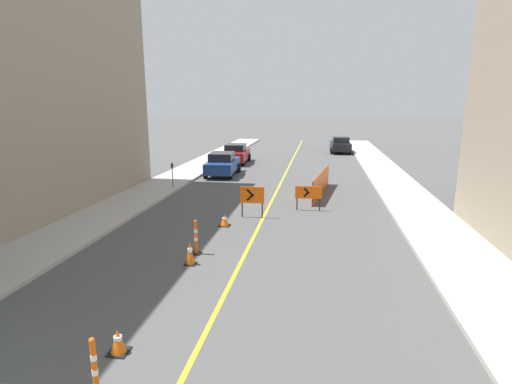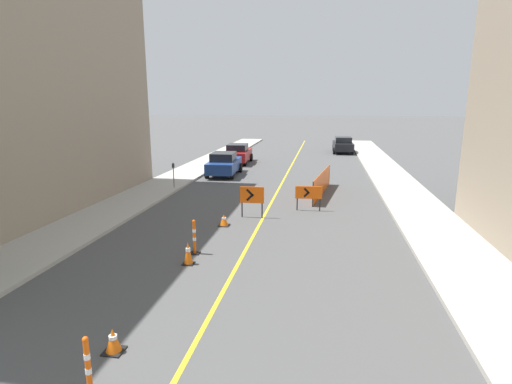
% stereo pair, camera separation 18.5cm
% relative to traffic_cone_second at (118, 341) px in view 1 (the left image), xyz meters
% --- Properties ---
extents(lane_stripe, '(0.12, 53.10, 0.01)m').
position_rel_traffic_cone_second_xyz_m(lane_stripe, '(1.53, 19.41, -0.25)').
color(lane_stripe, gold).
rests_on(lane_stripe, ground_plane).
extents(sidewalk_left, '(2.76, 53.10, 0.13)m').
position_rel_traffic_cone_second_xyz_m(sidewalk_left, '(-5.44, 19.41, -0.19)').
color(sidewalk_left, '#ADA89E').
rests_on(sidewalk_left, ground_plane).
extents(sidewalk_right, '(2.76, 53.10, 0.13)m').
position_rel_traffic_cone_second_xyz_m(sidewalk_right, '(8.50, 19.41, -0.19)').
color(sidewalk_right, '#ADA89E').
rests_on(sidewalk_right, ground_plane).
extents(traffic_cone_second, '(0.40, 0.40, 0.52)m').
position_rel_traffic_cone_second_xyz_m(traffic_cone_second, '(0.00, 0.00, 0.00)').
color(traffic_cone_second, black).
rests_on(traffic_cone_second, ground_plane).
extents(traffic_cone_third, '(0.35, 0.35, 0.74)m').
position_rel_traffic_cone_second_xyz_m(traffic_cone_third, '(0.00, 4.56, 0.11)').
color(traffic_cone_third, black).
rests_on(traffic_cone_third, ground_plane).
extents(traffic_cone_fourth, '(0.44, 0.44, 0.48)m').
position_rel_traffic_cone_second_xyz_m(traffic_cone_fourth, '(0.13, 8.61, -0.02)').
color(traffic_cone_fourth, black).
rests_on(traffic_cone_fourth, ground_plane).
extents(delineator_post_front, '(0.31, 0.31, 1.15)m').
position_rel_traffic_cone_second_xyz_m(delineator_post_front, '(0.25, -1.23, 0.24)').
color(delineator_post_front, black).
rests_on(delineator_post_front, ground_plane).
extents(delineator_post_rear, '(0.32, 0.32, 1.18)m').
position_rel_traffic_cone_second_xyz_m(delineator_post_rear, '(-0.08, 5.44, 0.26)').
color(delineator_post_rear, black).
rests_on(delineator_post_rear, ground_plane).
extents(arrow_barricade_primary, '(1.05, 0.12, 1.38)m').
position_rel_traffic_cone_second_xyz_m(arrow_barricade_primary, '(1.04, 9.98, 0.71)').
color(arrow_barricade_primary, '#EF560C').
rests_on(arrow_barricade_primary, ground_plane).
extents(arrow_barricade_secondary, '(1.24, 0.16, 1.16)m').
position_rel_traffic_cone_second_xyz_m(arrow_barricade_secondary, '(3.43, 11.53, 0.57)').
color(arrow_barricade_secondary, '#EF560C').
rests_on(arrow_barricade_secondary, ground_plane).
extents(safety_mesh_fence, '(0.87, 5.60, 1.25)m').
position_rel_traffic_cone_second_xyz_m(safety_mesh_fence, '(4.01, 15.01, 0.37)').
color(safety_mesh_fence, '#EF560C').
rests_on(safety_mesh_fence, ground_plane).
extents(parked_car_curb_near, '(2.05, 4.40, 1.59)m').
position_rel_traffic_cone_second_xyz_m(parked_car_curb_near, '(-2.70, 19.82, 0.55)').
color(parked_car_curb_near, navy).
rests_on(parked_car_curb_near, ground_plane).
extents(parked_car_curb_mid, '(2.02, 4.39, 1.59)m').
position_rel_traffic_cone_second_xyz_m(parked_car_curb_mid, '(-2.94, 25.43, 0.55)').
color(parked_car_curb_mid, maroon).
rests_on(parked_car_curb_mid, ground_plane).
extents(parked_car_curb_far, '(1.96, 4.36, 1.59)m').
position_rel_traffic_cone_second_xyz_m(parked_car_curb_far, '(5.88, 33.98, 0.55)').
color(parked_car_curb_far, black).
rests_on(parked_car_curb_far, ground_plane).
extents(parking_meter_far_curb, '(0.12, 0.11, 1.43)m').
position_rel_traffic_cone_second_xyz_m(parking_meter_far_curb, '(-4.41, 14.80, 0.88)').
color(parking_meter_far_curb, '#4C4C51').
rests_on(parking_meter_far_curb, sidewalk_left).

